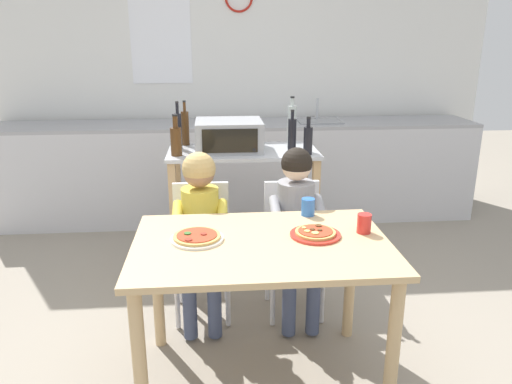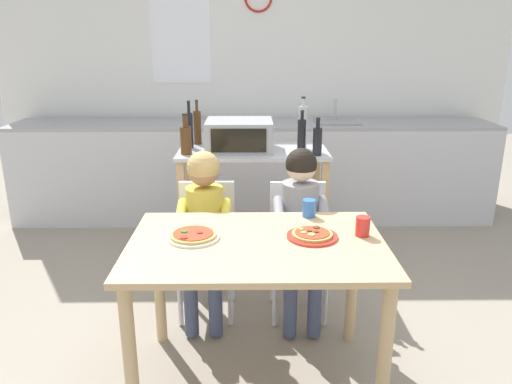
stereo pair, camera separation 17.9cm
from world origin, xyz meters
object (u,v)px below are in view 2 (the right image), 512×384
at_px(bottle_tall_green_wine, 186,139).
at_px(drinking_cup_blue, 309,208).
at_px(bottle_dark_olive_oil, 302,136).
at_px(bottle_brown_beer, 317,140).
at_px(dining_chair_left, 207,239).
at_px(pizza_plate_white, 193,236).
at_px(bottle_squat_spirits, 190,129).
at_px(dining_table, 257,264).
at_px(drinking_cup_red, 363,226).
at_px(dining_chair_right, 298,239).
at_px(bottle_clear_vinegar, 303,127).
at_px(kitchen_island_cart, 253,192).
at_px(child_in_yellow_shirt, 204,217).
at_px(toaster_oven, 239,135).
at_px(child_in_grey_shirt, 301,217).
at_px(pizza_plate_red_rimmed, 312,235).
at_px(bottle_slim_sauce, 197,127).

xyz_separation_m(bottle_tall_green_wine, drinking_cup_blue, (0.74, -0.80, -0.22)).
distance_m(bottle_dark_olive_oil, bottle_brown_beer, 0.11).
height_order(dining_chair_left, pizza_plate_white, dining_chair_left).
height_order(bottle_dark_olive_oil, bottle_brown_beer, bottle_dark_olive_oil).
bearing_deg(bottle_squat_spirits, dining_table, -71.14).
xyz_separation_m(drinking_cup_red, drinking_cup_blue, (-0.23, 0.27, -0.00)).
bearing_deg(dining_chair_right, bottle_clear_vinegar, 83.04).
relative_size(bottle_brown_beer, pizza_plate_white, 1.02).
bearing_deg(bottle_dark_olive_oil, kitchen_island_cart, 159.78).
height_order(kitchen_island_cart, child_in_yellow_shirt, child_in_yellow_shirt).
bearing_deg(pizza_plate_white, toaster_oven, 80.91).
bearing_deg(bottle_clear_vinegar, dining_table, -104.64).
bearing_deg(drinking_cup_blue, pizza_plate_white, -153.54).
height_order(bottle_tall_green_wine, child_in_grey_shirt, bottle_tall_green_wine).
distance_m(bottle_clear_vinegar, drinking_cup_red, 1.27).
height_order(bottle_clear_vinegar, drinking_cup_blue, bottle_clear_vinegar).
xyz_separation_m(dining_chair_right, drinking_cup_blue, (0.02, -0.35, 0.33)).
bearing_deg(dining_chair_right, bottle_dark_olive_oil, 83.47).
bearing_deg(pizza_plate_red_rimmed, kitchen_island_cart, 102.75).
relative_size(toaster_oven, bottle_dark_olive_oil, 1.56).
relative_size(pizza_plate_white, drinking_cup_blue, 2.68).
height_order(bottle_slim_sauce, child_in_grey_shirt, bottle_slim_sauce).
xyz_separation_m(dining_chair_right, pizza_plate_red_rimmed, (-0.00, -0.64, 0.29)).
bearing_deg(bottle_slim_sauce, bottle_dark_olive_oil, -23.88).
bearing_deg(bottle_slim_sauce, bottle_clear_vinegar, -12.39).
xyz_separation_m(bottle_dark_olive_oil, bottle_squat_spirits, (-0.78, 0.20, 0.01)).
distance_m(dining_chair_left, dining_chair_right, 0.57).
height_order(bottle_squat_spirits, child_in_yellow_shirt, bottle_squat_spirits).
distance_m(kitchen_island_cart, bottle_slim_sauce, 0.63).
bearing_deg(dining_table, child_in_grey_shirt, 64.92).
xyz_separation_m(kitchen_island_cart, child_in_grey_shirt, (0.28, -0.70, 0.06)).
xyz_separation_m(bottle_brown_beer, drinking_cup_blue, (-0.14, -0.76, -0.21)).
height_order(bottle_dark_olive_oil, dining_table, bottle_dark_olive_oil).
bearing_deg(bottle_tall_green_wine, dining_chair_left, -69.76).
bearing_deg(bottle_slim_sauce, child_in_yellow_shirt, -82.59).
distance_m(bottle_clear_vinegar, bottle_squat_spirits, 0.80).
bearing_deg(bottle_squat_spirits, bottle_clear_vinegar, -3.03).
height_order(pizza_plate_white, drinking_cup_blue, drinking_cup_blue).
xyz_separation_m(bottle_slim_sauce, dining_table, (0.42, -1.47, -0.40)).
bearing_deg(bottle_tall_green_wine, kitchen_island_cart, 15.83).
height_order(dining_chair_left, dining_chair_right, same).
bearing_deg(toaster_oven, pizza_plate_red_rimmed, -73.16).
xyz_separation_m(kitchen_island_cart, toaster_oven, (-0.10, 0.01, 0.41)).
height_order(bottle_clear_vinegar, dining_table, bottle_clear_vinegar).
relative_size(bottle_brown_beer, pizza_plate_red_rimmed, 1.04).
height_order(bottle_squat_spirits, dining_chair_left, bottle_squat_spirits).
bearing_deg(pizza_plate_red_rimmed, bottle_dark_olive_oil, 87.26).
bearing_deg(pizza_plate_white, bottle_brown_beer, 55.52).
distance_m(child_in_grey_shirt, pizza_plate_white, 0.78).
relative_size(dining_chair_right, pizza_plate_white, 3.23).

